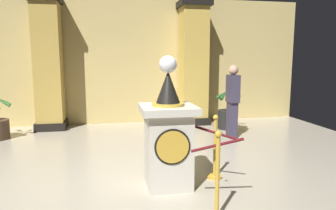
{
  "coord_description": "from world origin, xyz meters",
  "views": [
    {
      "loc": [
        -0.44,
        -4.46,
        1.83
      ],
      "look_at": [
        0.38,
        -0.24,
        1.19
      ],
      "focal_mm": 33.06,
      "sensor_mm": 36.0,
      "label": 1
    }
  ],
  "objects_px": {
    "pedestal_clock": "(168,137)",
    "stanchion_far": "(215,156)",
    "bystander_guest": "(233,99)",
    "stanchion_near": "(217,189)",
    "potted_palm_right": "(228,117)"
  },
  "relations": [
    {
      "from": "pedestal_clock",
      "to": "stanchion_far",
      "type": "bearing_deg",
      "value": 11.66
    },
    {
      "from": "pedestal_clock",
      "to": "stanchion_far",
      "type": "height_order",
      "value": "pedestal_clock"
    },
    {
      "from": "bystander_guest",
      "to": "stanchion_near",
      "type": "bearing_deg",
      "value": -115.04
    },
    {
      "from": "stanchion_near",
      "to": "bystander_guest",
      "type": "relative_size",
      "value": 0.62
    },
    {
      "from": "pedestal_clock",
      "to": "potted_palm_right",
      "type": "xyz_separation_m",
      "value": [
        2.26,
        3.35,
        -0.41
      ]
    },
    {
      "from": "bystander_guest",
      "to": "pedestal_clock",
      "type": "bearing_deg",
      "value": -129.12
    },
    {
      "from": "potted_palm_right",
      "to": "bystander_guest",
      "type": "xyz_separation_m",
      "value": [
        -0.25,
        -0.89,
        0.58
      ]
    },
    {
      "from": "stanchion_near",
      "to": "bystander_guest",
      "type": "xyz_separation_m",
      "value": [
        1.64,
        3.51,
        0.54
      ]
    },
    {
      "from": "stanchion_near",
      "to": "potted_palm_right",
      "type": "relative_size",
      "value": 0.99
    },
    {
      "from": "potted_palm_right",
      "to": "stanchion_near",
      "type": "bearing_deg",
      "value": -113.28
    },
    {
      "from": "potted_palm_right",
      "to": "bystander_guest",
      "type": "height_order",
      "value": "bystander_guest"
    },
    {
      "from": "pedestal_clock",
      "to": "stanchion_near",
      "type": "height_order",
      "value": "pedestal_clock"
    },
    {
      "from": "pedestal_clock",
      "to": "potted_palm_right",
      "type": "relative_size",
      "value": 1.79
    },
    {
      "from": "stanchion_far",
      "to": "potted_palm_right",
      "type": "distance_m",
      "value": 3.53
    },
    {
      "from": "pedestal_clock",
      "to": "bystander_guest",
      "type": "xyz_separation_m",
      "value": [
        2.01,
        2.47,
        0.17
      ]
    }
  ]
}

